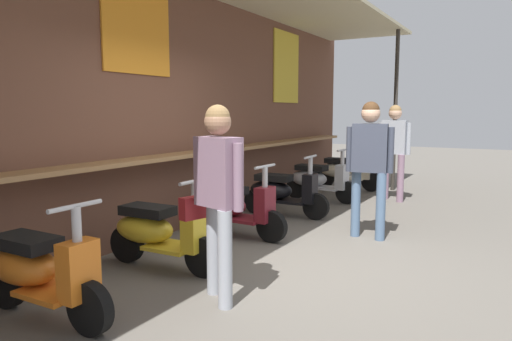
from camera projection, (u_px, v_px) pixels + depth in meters
name	position (u px, v px, depth m)	size (l,w,h in m)	color
ground_plane	(281.00, 265.00, 5.00)	(36.43, 36.43, 0.00)	#605B54
market_stall_facade	(142.00, 90.00, 5.70)	(13.01, 2.08, 3.43)	brown
scooter_orange	(37.00, 270.00, 3.68)	(0.46, 1.40, 0.97)	orange
scooter_yellow	(157.00, 232.00, 4.87)	(0.46, 1.40, 0.97)	gold
scooter_maroon	(233.00, 207.00, 6.13)	(0.46, 1.40, 0.97)	maroon
scooter_black	(281.00, 191.00, 7.31)	(0.47, 1.40, 0.97)	black
scooter_silver	(317.00, 180.00, 8.58)	(0.47, 1.40, 0.97)	#B2B5BA
scooter_cream	(344.00, 171.00, 9.83)	(0.47, 1.40, 0.97)	beige
shopper_with_handbag	(217.00, 183.00, 3.96)	(0.37, 0.67, 1.68)	#999EA8
shopper_browsing	(393.00, 142.00, 8.52)	(0.31, 0.67, 1.74)	gray
shopper_passing	(370.00, 154.00, 5.94)	(0.28, 0.58, 1.75)	slate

